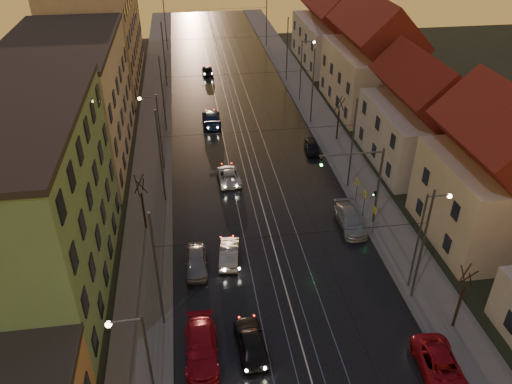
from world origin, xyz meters
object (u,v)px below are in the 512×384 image
parked_left_2 (201,348)px  parked_right_0 (441,368)px  driving_car_3 (211,118)px  parked_right_1 (351,220)px  street_lamp_3 (303,65)px  parked_left_3 (196,261)px  driving_car_2 (229,175)px  street_lamp_0 (143,362)px  street_lamp_2 (156,125)px  driving_car_4 (208,70)px  street_lamp_1 (424,233)px  driving_car_1 (229,253)px  driving_car_0 (251,341)px  traffic_light_mast (368,178)px  parked_right_2 (312,147)px

parked_left_2 → parked_right_0: bearing=-13.4°
driving_car_3 → parked_right_1: driving_car_3 is taller
street_lamp_3 → parked_left_3: bearing=-115.8°
driving_car_2 → parked_left_2: (-3.75, -20.75, 0.10)m
driving_car_2 → parked_right_1: 13.04m
street_lamp_0 → street_lamp_3: 47.62m
street_lamp_2 → driving_car_4: street_lamp_2 is taller
street_lamp_1 → driving_car_3: 33.06m
street_lamp_0 → street_lamp_3: bearing=67.5°
driving_car_4 → parked_right_0: 56.86m
street_lamp_0 → street_lamp_2: same height
street_lamp_2 → driving_car_1: (5.46, -15.04, -4.22)m
street_lamp_0 → driving_car_2: 26.01m
street_lamp_0 → driving_car_0: bearing=34.7°
traffic_light_mast → parked_left_2: bearing=-140.0°
traffic_light_mast → parked_right_0: bearing=-91.5°
parked_right_1 → street_lamp_2: bearing=143.9°
street_lamp_2 → parked_right_0: street_lamp_2 is taller
street_lamp_1 → driving_car_2: size_ratio=1.80×
parked_right_0 → street_lamp_3: bearing=92.6°
street_lamp_1 → parked_left_2: size_ratio=1.62×
traffic_light_mast → parked_right_1: traffic_light_mast is taller
street_lamp_3 → driving_car_1: 33.82m
parked_right_1 → driving_car_0: bearing=-129.5°
street_lamp_3 → traffic_light_mast: 28.03m
street_lamp_3 → parked_left_3: (-15.30, -31.70, -4.20)m
driving_car_3 → driving_car_4: driving_car_3 is taller
driving_car_0 → driving_car_2: 20.71m
traffic_light_mast → driving_car_1: (-11.64, -3.03, -3.94)m
traffic_light_mast → driving_car_1: 12.65m
driving_car_0 → parked_right_1: size_ratio=0.88×
street_lamp_1 → street_lamp_3: (0.00, 36.00, 0.00)m
traffic_light_mast → parked_right_0: size_ratio=1.45×
driving_car_3 → parked_left_3: 26.26m
street_lamp_0 → traffic_light_mast: size_ratio=1.11×
traffic_light_mast → parked_left_3: traffic_light_mast is taller
driving_car_4 → street_lamp_0: bearing=81.6°
driving_car_2 → parked_right_2: 10.58m
driving_car_2 → driving_car_3: bearing=-89.6°
driving_car_4 → parked_left_2: size_ratio=0.76×
street_lamp_2 → driving_car_0: size_ratio=1.88×
street_lamp_0 → parked_right_1: (16.00, 15.76, -4.18)m
traffic_light_mast → street_lamp_0: bearing=-136.9°
street_lamp_1 → driving_car_4: 50.03m
street_lamp_0 → driving_car_0: size_ratio=1.88×
driving_car_4 → parked_right_1: (9.46, -40.70, 0.06)m
street_lamp_3 → parked_right_1: street_lamp_3 is taller
parked_left_2 → parked_right_2: (13.21, 25.48, -0.11)m
driving_car_1 → driving_car_4: 43.51m
street_lamp_1 → parked_left_3: bearing=164.3°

